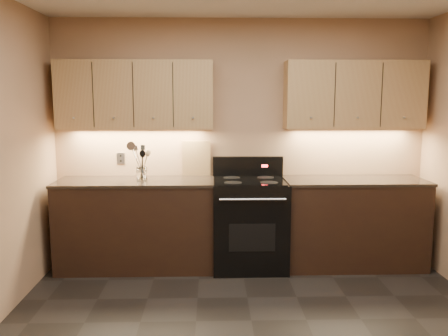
% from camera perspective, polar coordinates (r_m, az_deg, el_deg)
% --- Properties ---
extents(wall_back, '(4.00, 0.04, 2.60)m').
position_cam_1_polar(wall_back, '(5.16, 1.98, 3.21)').
color(wall_back, tan).
rests_on(wall_back, ground).
extents(counter_left, '(1.62, 0.62, 0.93)m').
position_cam_1_polar(counter_left, '(5.07, -10.46, -6.63)').
color(counter_left, black).
rests_on(counter_left, ground).
extents(counter_right, '(1.46, 0.62, 0.93)m').
position_cam_1_polar(counter_right, '(5.22, 15.26, -6.33)').
color(counter_right, black).
rests_on(counter_right, ground).
extents(stove, '(0.76, 0.68, 1.14)m').
position_cam_1_polar(stove, '(5.00, 3.08, -6.55)').
color(stove, black).
rests_on(stove, ground).
extents(upper_cab_left, '(1.60, 0.30, 0.70)m').
position_cam_1_polar(upper_cab_left, '(5.04, -10.61, 8.64)').
color(upper_cab_left, tan).
rests_on(upper_cab_left, wall_back).
extents(upper_cab_right, '(1.44, 0.30, 0.70)m').
position_cam_1_polar(upper_cab_right, '(5.20, 15.36, 8.47)').
color(upper_cab_right, tan).
rests_on(upper_cab_right, wall_back).
extents(outlet_plate, '(0.08, 0.01, 0.12)m').
position_cam_1_polar(outlet_plate, '(5.26, -12.31, 1.14)').
color(outlet_plate, '#B2B5BA').
rests_on(outlet_plate, wall_back).
extents(utensil_crock, '(0.11, 0.11, 0.13)m').
position_cam_1_polar(utensil_crock, '(4.96, -9.86, -0.73)').
color(utensil_crock, white).
rests_on(utensil_crock, counter_left).
extents(cutting_board, '(0.30, 0.06, 0.38)m').
position_cam_1_polar(cutting_board, '(5.14, -3.35, 1.18)').
color(cutting_board, tan).
rests_on(cutting_board, counter_left).
extents(wooden_spoon, '(0.15, 0.14, 0.32)m').
position_cam_1_polar(wooden_spoon, '(4.92, -10.12, 0.51)').
color(wooden_spoon, tan).
rests_on(wooden_spoon, utensil_crock).
extents(black_spoon, '(0.09, 0.17, 0.32)m').
position_cam_1_polar(black_spoon, '(4.95, -9.89, 0.58)').
color(black_spoon, black).
rests_on(black_spoon, utensil_crock).
extents(black_turner, '(0.10, 0.19, 0.38)m').
position_cam_1_polar(black_turner, '(4.92, -9.91, 0.81)').
color(black_turner, black).
rests_on(black_turner, utensil_crock).
extents(steel_spatula, '(0.19, 0.11, 0.38)m').
position_cam_1_polar(steel_spatula, '(4.93, -9.55, 0.84)').
color(steel_spatula, silver).
rests_on(steel_spatula, utensil_crock).
extents(steel_skimmer, '(0.22, 0.11, 0.40)m').
position_cam_1_polar(steel_skimmer, '(4.91, -9.64, 0.93)').
color(steel_skimmer, silver).
rests_on(steel_skimmer, utensil_crock).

